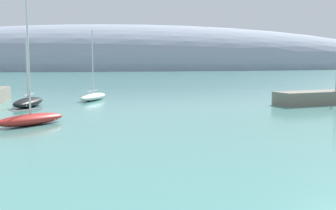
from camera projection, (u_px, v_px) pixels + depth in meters
name	position (u px, v px, depth m)	size (l,w,h in m)	color
distant_ridge	(134.00, 69.00, 208.15)	(308.76, 75.88, 42.97)	#8E99AD
sailboat_black_near_shore	(28.00, 102.00, 46.59)	(3.67, 7.31, 7.42)	black
sailboat_red_mid_mooring	(31.00, 118.00, 33.69)	(5.81, 5.33, 10.06)	red
sailboat_white_end_of_line	(93.00, 96.00, 53.66)	(4.40, 6.86, 8.83)	white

